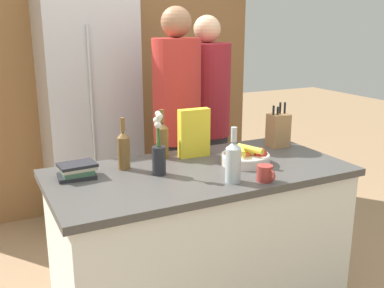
{
  "coord_description": "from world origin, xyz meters",
  "views": [
    {
      "loc": [
        -1.1,
        -2.09,
        1.67
      ],
      "look_at": [
        0.0,
        0.1,
        1.0
      ],
      "focal_mm": 42.0,
      "sensor_mm": 36.0,
      "label": 1
    }
  ],
  "objects_px": {
    "person_at_sink": "(177,120)",
    "person_in_blue": "(206,117)",
    "refrigerator": "(89,107)",
    "book_stack": "(77,171)",
    "bottle_oil": "(162,139)",
    "cereal_box": "(194,133)",
    "coffee_mug": "(265,173)",
    "bottle_wine": "(124,149)",
    "knife_block": "(278,130)",
    "fruit_bowl": "(246,157)",
    "bottle_vinegar": "(233,161)",
    "flower_vase": "(159,152)"
  },
  "relations": [
    {
      "from": "person_at_sink",
      "to": "person_in_blue",
      "type": "height_order",
      "value": "person_at_sink"
    },
    {
      "from": "refrigerator",
      "to": "book_stack",
      "type": "distance_m",
      "value": 1.38
    },
    {
      "from": "bottle_oil",
      "to": "book_stack",
      "type": "bearing_deg",
      "value": -166.01
    },
    {
      "from": "cereal_box",
      "to": "book_stack",
      "type": "relative_size",
      "value": 1.41
    },
    {
      "from": "coffee_mug",
      "to": "bottle_wine",
      "type": "bearing_deg",
      "value": 138.5
    },
    {
      "from": "knife_block",
      "to": "book_stack",
      "type": "distance_m",
      "value": 1.31
    },
    {
      "from": "person_in_blue",
      "to": "cereal_box",
      "type": "bearing_deg",
      "value": -131.46
    },
    {
      "from": "bottle_oil",
      "to": "fruit_bowl",
      "type": "bearing_deg",
      "value": -40.66
    },
    {
      "from": "bottle_wine",
      "to": "person_at_sink",
      "type": "relative_size",
      "value": 0.16
    },
    {
      "from": "person_at_sink",
      "to": "person_in_blue",
      "type": "relative_size",
      "value": 1.03
    },
    {
      "from": "refrigerator",
      "to": "bottle_oil",
      "type": "xyz_separation_m",
      "value": [
        0.14,
        -1.19,
        -0.0
      ]
    },
    {
      "from": "coffee_mug",
      "to": "person_in_blue",
      "type": "bearing_deg",
      "value": 75.72
    },
    {
      "from": "knife_block",
      "to": "coffee_mug",
      "type": "height_order",
      "value": "knife_block"
    },
    {
      "from": "bottle_vinegar",
      "to": "bottle_oil",
      "type": "bearing_deg",
      "value": 105.79
    },
    {
      "from": "cereal_box",
      "to": "book_stack",
      "type": "xyz_separation_m",
      "value": [
        -0.72,
        -0.07,
        -0.11
      ]
    },
    {
      "from": "cereal_box",
      "to": "bottle_vinegar",
      "type": "xyz_separation_m",
      "value": [
        -0.02,
        -0.49,
        -0.03
      ]
    },
    {
      "from": "knife_block",
      "to": "person_at_sink",
      "type": "bearing_deg",
      "value": 133.88
    },
    {
      "from": "fruit_bowl",
      "to": "book_stack",
      "type": "bearing_deg",
      "value": 168.16
    },
    {
      "from": "fruit_bowl",
      "to": "coffee_mug",
      "type": "height_order",
      "value": "fruit_bowl"
    },
    {
      "from": "cereal_box",
      "to": "coffee_mug",
      "type": "height_order",
      "value": "cereal_box"
    },
    {
      "from": "person_in_blue",
      "to": "bottle_vinegar",
      "type": "bearing_deg",
      "value": -119.58
    },
    {
      "from": "book_stack",
      "to": "knife_block",
      "type": "bearing_deg",
      "value": 1.25
    },
    {
      "from": "bottle_vinegar",
      "to": "bottle_wine",
      "type": "distance_m",
      "value": 0.62
    },
    {
      "from": "bottle_oil",
      "to": "person_at_sink",
      "type": "bearing_deg",
      "value": 54.99
    },
    {
      "from": "book_stack",
      "to": "refrigerator",
      "type": "bearing_deg",
      "value": 73.21
    },
    {
      "from": "bottle_vinegar",
      "to": "cereal_box",
      "type": "bearing_deg",
      "value": 87.16
    },
    {
      "from": "bottle_wine",
      "to": "person_in_blue",
      "type": "relative_size",
      "value": 0.17
    },
    {
      "from": "cereal_box",
      "to": "bottle_oil",
      "type": "relative_size",
      "value": 0.99
    },
    {
      "from": "cereal_box",
      "to": "coffee_mug",
      "type": "distance_m",
      "value": 0.58
    },
    {
      "from": "bottle_vinegar",
      "to": "person_at_sink",
      "type": "height_order",
      "value": "person_at_sink"
    },
    {
      "from": "bottle_vinegar",
      "to": "fruit_bowl",
      "type": "bearing_deg",
      "value": 44.7
    },
    {
      "from": "fruit_bowl",
      "to": "flower_vase",
      "type": "height_order",
      "value": "flower_vase"
    },
    {
      "from": "flower_vase",
      "to": "cereal_box",
      "type": "relative_size",
      "value": 1.18
    },
    {
      "from": "person_at_sink",
      "to": "cereal_box",
      "type": "bearing_deg",
      "value": -109.7
    },
    {
      "from": "refrigerator",
      "to": "bottle_vinegar",
      "type": "distance_m",
      "value": 1.76
    },
    {
      "from": "fruit_bowl",
      "to": "bottle_oil",
      "type": "bearing_deg",
      "value": 139.34
    },
    {
      "from": "fruit_bowl",
      "to": "bottle_wine",
      "type": "relative_size",
      "value": 0.97
    },
    {
      "from": "cereal_box",
      "to": "person_in_blue",
      "type": "xyz_separation_m",
      "value": [
        0.43,
        0.65,
        -0.06
      ]
    },
    {
      "from": "knife_block",
      "to": "bottle_wine",
      "type": "height_order",
      "value": "bottle_wine"
    },
    {
      "from": "coffee_mug",
      "to": "bottle_wine",
      "type": "relative_size",
      "value": 0.4
    },
    {
      "from": "fruit_bowl",
      "to": "bottle_oil",
      "type": "relative_size",
      "value": 0.96
    },
    {
      "from": "refrigerator",
      "to": "person_in_blue",
      "type": "xyz_separation_m",
      "value": [
        0.75,
        -0.6,
        -0.04
      ]
    },
    {
      "from": "fruit_bowl",
      "to": "cereal_box",
      "type": "height_order",
      "value": "cereal_box"
    },
    {
      "from": "coffee_mug",
      "to": "person_in_blue",
      "type": "distance_m",
      "value": 1.24
    },
    {
      "from": "bottle_vinegar",
      "to": "person_in_blue",
      "type": "xyz_separation_m",
      "value": [
        0.46,
        1.14,
        -0.03
      ]
    },
    {
      "from": "coffee_mug",
      "to": "bottle_oil",
      "type": "xyz_separation_m",
      "value": [
        -0.31,
        0.62,
        0.07
      ]
    },
    {
      "from": "refrigerator",
      "to": "bottle_wine",
      "type": "height_order",
      "value": "refrigerator"
    },
    {
      "from": "knife_block",
      "to": "book_stack",
      "type": "bearing_deg",
      "value": -178.75
    },
    {
      "from": "book_stack",
      "to": "person_at_sink",
      "type": "distance_m",
      "value": 0.99
    },
    {
      "from": "fruit_bowl",
      "to": "bottle_oil",
      "type": "height_order",
      "value": "bottle_oil"
    }
  ]
}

